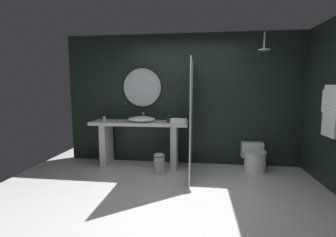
# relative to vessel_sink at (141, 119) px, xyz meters

# --- Properties ---
(ground_plane) EXTENTS (5.76, 5.76, 0.00)m
(ground_plane) POSITION_rel_vessel_sink_xyz_m (0.78, -1.53, -0.94)
(ground_plane) COLOR silver
(back_wall_panel) EXTENTS (4.80, 0.10, 2.60)m
(back_wall_panel) POSITION_rel_vessel_sink_xyz_m (0.78, 0.37, 0.36)
(back_wall_panel) COLOR black
(back_wall_panel) RESTS_ON ground_plane
(vanity_counter) EXTENTS (1.89, 0.54, 0.89)m
(vanity_counter) POSITION_rel_vessel_sink_xyz_m (-0.05, 0.03, -0.35)
(vanity_counter) COLOR silver
(vanity_counter) RESTS_ON ground_plane
(vessel_sink) EXTENTS (0.53, 0.43, 0.17)m
(vessel_sink) POSITION_rel_vessel_sink_xyz_m (0.00, 0.00, 0.00)
(vessel_sink) COLOR white
(vessel_sink) RESTS_ON vanity_counter
(tumbler_cup) EXTENTS (0.06, 0.06, 0.10)m
(tumbler_cup) POSITION_rel_vessel_sink_xyz_m (-0.76, 0.00, -0.01)
(tumbler_cup) COLOR silver
(tumbler_cup) RESTS_ON vanity_counter
(tissue_box) EXTENTS (0.15, 0.11, 0.07)m
(tissue_box) POSITION_rel_vessel_sink_xyz_m (0.57, 0.01, -0.02)
(tissue_box) COLOR #282D28
(tissue_box) RESTS_ON vanity_counter
(round_wall_mirror) EXTENTS (0.77, 0.04, 0.77)m
(round_wall_mirror) POSITION_rel_vessel_sink_xyz_m (-0.05, 0.29, 0.61)
(round_wall_mirror) COLOR #B7B7BC
(shower_glass_panel) EXTENTS (0.02, 1.43, 1.99)m
(shower_glass_panel) POSITION_rel_vessel_sink_xyz_m (0.98, -0.39, 0.05)
(shower_glass_panel) COLOR silver
(shower_glass_panel) RESTS_ON ground_plane
(rain_shower_head) EXTENTS (0.19, 0.19, 0.32)m
(rain_shower_head) POSITION_rel_vessel_sink_xyz_m (2.20, -0.05, 1.29)
(rain_shower_head) COLOR #B7B7BC
(hanging_bathrobe) EXTENTS (0.20, 0.54, 0.81)m
(hanging_bathrobe) POSITION_rel_vessel_sink_xyz_m (2.99, -0.85, 0.31)
(hanging_bathrobe) COLOR #B7B7BC
(toilet) EXTENTS (0.41, 0.58, 0.49)m
(toilet) POSITION_rel_vessel_sink_xyz_m (2.14, 0.02, -0.70)
(toilet) COLOR white
(toilet) RESTS_ON ground_plane
(waste_bin) EXTENTS (0.20, 0.20, 0.38)m
(waste_bin) POSITION_rel_vessel_sink_xyz_m (0.41, -0.38, -0.75)
(waste_bin) COLOR #B7B7BC
(waste_bin) RESTS_ON ground_plane
(folded_hand_towel) EXTENTS (0.31, 0.20, 0.09)m
(folded_hand_towel) POSITION_rel_vessel_sink_xyz_m (0.74, -0.14, -0.01)
(folded_hand_towel) COLOR white
(folded_hand_towel) RESTS_ON vanity_counter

